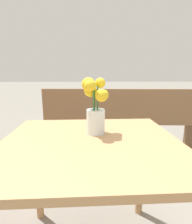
% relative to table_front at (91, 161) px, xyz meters
% --- Properties ---
extents(table_front, '(0.87, 0.79, 0.71)m').
position_rel_table_front_xyz_m(table_front, '(0.00, 0.00, 0.00)').
color(table_front, tan).
rests_on(table_front, ground_plane).
extents(flower_vase, '(0.14, 0.15, 0.29)m').
position_rel_table_front_xyz_m(flower_vase, '(0.03, 0.10, 0.24)').
color(flower_vase, silver).
rests_on(flower_vase, table_front).
extents(bench_near, '(1.93, 0.48, 0.85)m').
position_rel_table_front_xyz_m(bench_near, '(0.40, 1.28, -0.13)').
color(bench_near, brown).
rests_on(bench_near, ground_plane).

